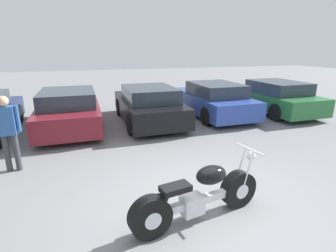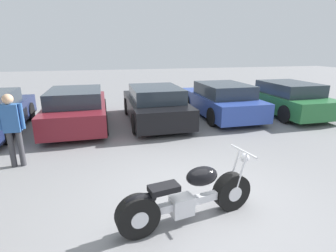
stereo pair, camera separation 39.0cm
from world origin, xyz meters
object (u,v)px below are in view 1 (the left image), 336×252
motorcycle (197,197)px  parked_car_green (274,97)px  parked_car_blue (213,100)px  parked_car_maroon (69,110)px  parked_car_black (148,105)px  person_standing (7,128)px

motorcycle → parked_car_green: size_ratio=0.53×
motorcycle → parked_car_blue: size_ratio=0.53×
parked_car_maroon → parked_car_blue: bearing=1.5°
parked_car_maroon → parked_car_black: size_ratio=1.00×
parked_car_maroon → parked_car_black: (2.68, -0.07, 0.00)m
motorcycle → person_standing: 4.24m
parked_car_maroon → person_standing: bearing=-109.8°
parked_car_blue → parked_car_green: size_ratio=1.00×
parked_car_maroon → parked_car_green: (8.04, -0.13, 0.00)m
parked_car_maroon → person_standing: (-1.09, -3.02, 0.36)m
parked_car_maroon → person_standing: person_standing is taller
motorcycle → parked_car_maroon: parked_car_maroon is taller
parked_car_blue → motorcycle: bearing=-119.1°
motorcycle → parked_car_maroon: (-2.03, 5.84, 0.22)m
parked_car_blue → parked_car_maroon: bearing=-178.5°
parked_car_black → parked_car_green: same height
parked_car_maroon → parked_car_black: same height
motorcycle → parked_car_maroon: size_ratio=0.53×
person_standing → parked_car_green: bearing=17.6°
person_standing → parked_car_maroon: bearing=70.2°
parked_car_blue → person_standing: size_ratio=2.57×
parked_car_blue → parked_car_green: (2.68, -0.27, 0.00)m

